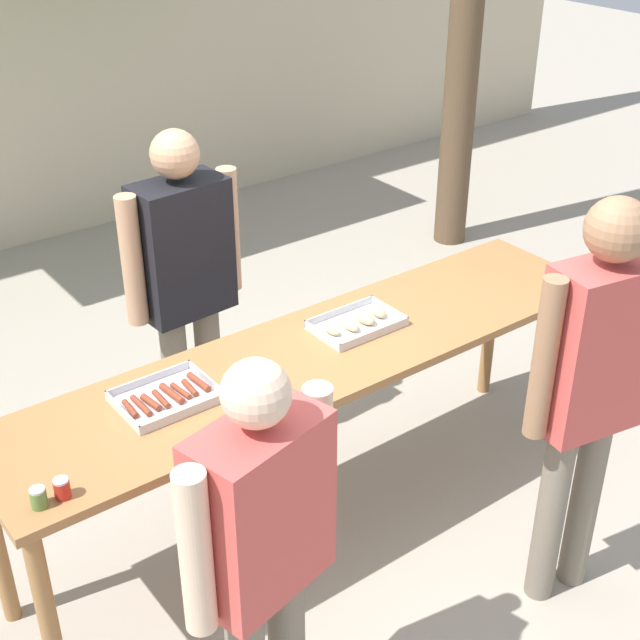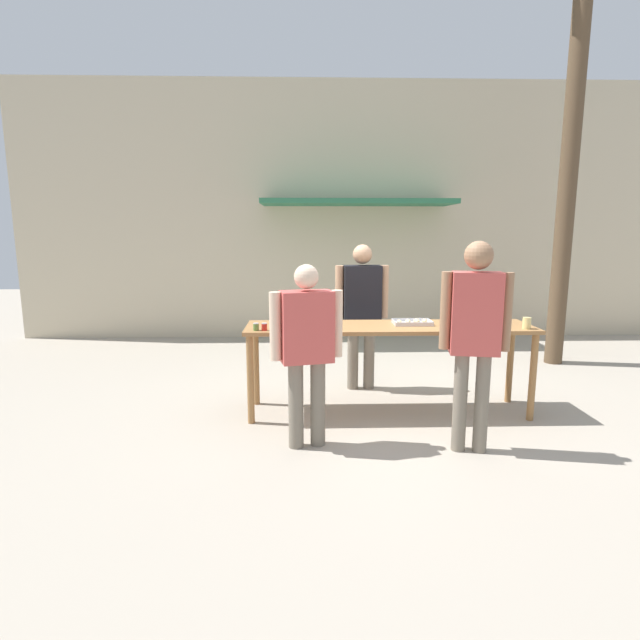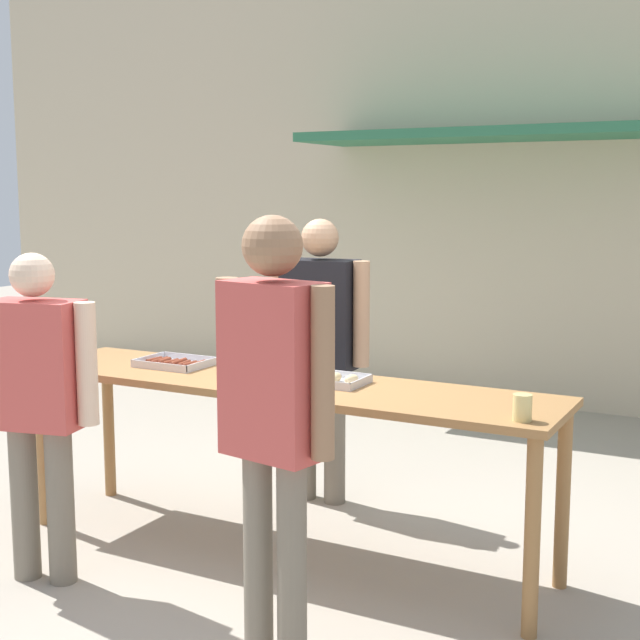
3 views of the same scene
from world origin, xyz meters
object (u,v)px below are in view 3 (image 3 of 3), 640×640
object	(u,v)px
food_tray_buns	(328,379)
beer_cup	(522,408)
person_customer_with_cup	(274,400)
condiment_jar_mustard	(52,358)
food_tray_sausages	(175,363)
person_server_behind_table	(320,336)
person_customer_holding_hotdog	(37,391)
condiment_jar_ketchup	(62,359)

from	to	relation	value
food_tray_buns	beer_cup	distance (m)	1.13
person_customer_with_cup	condiment_jar_mustard	bearing A→B (deg)	-10.79
food_tray_sausages	person_server_behind_table	size ratio (longest dim) A/B	0.22
person_server_behind_table	person_customer_holding_hotdog	xyz separation A→B (m)	(-0.67, -1.67, -0.08)
person_customer_holding_hotdog	food_tray_buns	bearing A→B (deg)	-154.17
person_server_behind_table	person_customer_holding_hotdog	bearing A→B (deg)	-115.27
condiment_jar_mustard	person_customer_with_cup	distance (m)	2.07
food_tray_buns	beer_cup	bearing A→B (deg)	-14.67
food_tray_buns	condiment_jar_ketchup	bearing A→B (deg)	-168.97
food_tray_sausages	person_customer_holding_hotdog	bearing A→B (deg)	-99.12
food_tray_buns	condiment_jar_mustard	xyz separation A→B (m)	(-1.63, -0.30, 0.02)
food_tray_buns	condiment_jar_ketchup	xyz separation A→B (m)	(-1.54, -0.30, 0.02)
food_tray_sausages	condiment_jar_mustard	xyz separation A→B (m)	(-0.64, -0.30, 0.02)
person_customer_holding_hotdog	person_customer_with_cup	bearing A→B (deg)	161.39
condiment_jar_mustard	beer_cup	xyz separation A→B (m)	(2.72, 0.01, 0.02)
condiment_jar_ketchup	food_tray_buns	bearing A→B (deg)	11.03
condiment_jar_mustard	beer_cup	distance (m)	2.72
condiment_jar_mustard	person_customer_holding_hotdog	distance (m)	0.78
person_server_behind_table	person_customer_holding_hotdog	distance (m)	1.80
food_tray_sausages	person_server_behind_table	distance (m)	0.93
person_server_behind_table	beer_cup	bearing A→B (deg)	-37.73
condiment_jar_ketchup	person_customer_holding_hotdog	xyz separation A→B (m)	(0.42, -0.60, -0.02)
food_tray_buns	person_server_behind_table	world-z (taller)	person_server_behind_table
food_tray_buns	person_customer_holding_hotdog	xyz separation A→B (m)	(-1.13, -0.90, -0.00)
food_tray_buns	condiment_jar_mustard	world-z (taller)	condiment_jar_mustard
beer_cup	person_customer_holding_hotdog	size ratio (longest dim) A/B	0.07
beer_cup	person_customer_with_cup	xyz separation A→B (m)	(-0.79, -0.76, 0.11)
condiment_jar_ketchup	person_customer_holding_hotdog	size ratio (longest dim) A/B	0.05
food_tray_sausages	beer_cup	distance (m)	2.09
person_customer_with_cup	person_server_behind_table	bearing A→B (deg)	-56.88
beer_cup	person_customer_holding_hotdog	distance (m)	2.30
food_tray_buns	beer_cup	size ratio (longest dim) A/B	3.44
food_tray_sausages	condiment_jar_mustard	world-z (taller)	condiment_jar_mustard
person_server_behind_table	person_customer_with_cup	distance (m)	1.97
food_tray_sausages	food_tray_buns	xyz separation A→B (m)	(0.98, -0.00, 0.01)
condiment_jar_mustard	person_customer_holding_hotdog	size ratio (longest dim) A/B	0.05
person_customer_with_cup	food_tray_sausages	bearing A→B (deg)	-28.80
condiment_jar_mustard	person_customer_holding_hotdog	bearing A→B (deg)	-50.36
beer_cup	person_customer_holding_hotdog	xyz separation A→B (m)	(-2.22, -0.62, -0.04)
condiment_jar_mustard	person_customer_with_cup	size ratio (longest dim) A/B	0.04
condiment_jar_ketchup	beer_cup	distance (m)	2.64
food_tray_sausages	beer_cup	world-z (taller)	beer_cup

